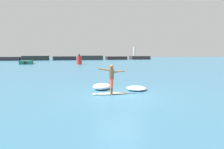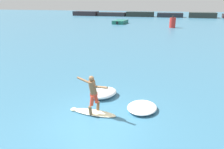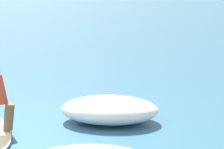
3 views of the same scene
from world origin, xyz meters
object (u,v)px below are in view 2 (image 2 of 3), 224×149
object	(u,v)px
surfer	(93,91)
channel_marker_buoy	(173,23)
fishing_boat_near_jetty	(120,22)
surfboard	(94,113)

from	to	relation	value
surfer	channel_marker_buoy	xyz separation A→B (m)	(2.67, 33.28, -0.14)
surfer	channel_marker_buoy	world-z (taller)	channel_marker_buoy
surfer	fishing_boat_near_jetty	world-z (taller)	surfer
surfboard	surfer	size ratio (longest dim) A/B	1.28
surfer	fishing_boat_near_jetty	size ratio (longest dim) A/B	0.29
fishing_boat_near_jetty	surfboard	bearing A→B (deg)	-78.23
surfboard	fishing_boat_near_jetty	size ratio (longest dim) A/B	0.37
channel_marker_buoy	fishing_boat_near_jetty	bearing A→B (deg)	154.49
fishing_boat_near_jetty	channel_marker_buoy	world-z (taller)	channel_marker_buoy
surfer	fishing_boat_near_jetty	distance (m)	39.20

